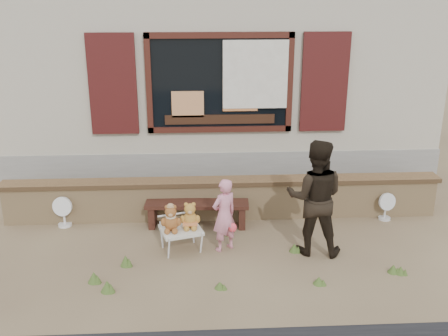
{
  "coord_description": "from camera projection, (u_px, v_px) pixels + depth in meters",
  "views": [
    {
      "loc": [
        -0.4,
        -6.9,
        3.64
      ],
      "look_at": [
        0.0,
        0.6,
        1.0
      ],
      "focal_mm": 42.0,
      "sensor_mm": 36.0,
      "label": 1
    }
  ],
  "objects": [
    {
      "name": "folding_chair",
      "position": [
        181.0,
        231.0,
        7.48
      ],
      "size": [
        0.68,
        0.63,
        0.34
      ],
      "rotation": [
        0.0,
        0.0,
        0.29
      ],
      "color": "beige",
      "rests_on": "ground"
    },
    {
      "name": "teddy_bear_left",
      "position": [
        171.0,
        217.0,
        7.36
      ],
      "size": [
        0.35,
        0.32,
        0.39
      ],
      "primitive_type": null,
      "rotation": [
        0.0,
        0.0,
        0.29
      ],
      "color": "brown",
      "rests_on": "folding_chair"
    },
    {
      "name": "bench",
      "position": [
        197.0,
        209.0,
        8.23
      ],
      "size": [
        1.63,
        0.44,
        0.41
      ],
      "rotation": [
        0.0,
        0.0,
        -0.06
      ],
      "color": "black",
      "rests_on": "ground"
    },
    {
      "name": "fan_right",
      "position": [
        386.0,
        206.0,
        8.51
      ],
      "size": [
        0.3,
        0.2,
        0.47
      ],
      "rotation": [
        0.0,
        0.0,
        0.22
      ],
      "color": "silver",
      "rests_on": "ground"
    },
    {
      "name": "ground",
      "position": [
        226.0,
        245.0,
        7.73
      ],
      "size": [
        80.0,
        80.0,
        0.0
      ],
      "primitive_type": "plane",
      "color": "brown",
      "rests_on": "ground"
    },
    {
      "name": "adult",
      "position": [
        315.0,
        198.0,
        7.28
      ],
      "size": [
        0.93,
        0.79,
        1.67
      ],
      "primitive_type": "imported",
      "rotation": [
        0.0,
        0.0,
        2.92
      ],
      "color": "black",
      "rests_on": "ground"
    },
    {
      "name": "teddy_bear_right",
      "position": [
        190.0,
        215.0,
        7.45
      ],
      "size": [
        0.35,
        0.32,
        0.39
      ],
      "primitive_type": null,
      "rotation": [
        0.0,
        0.0,
        0.29
      ],
      "color": "olive",
      "rests_on": "folding_chair"
    },
    {
      "name": "child",
      "position": [
        224.0,
        215.0,
        7.43
      ],
      "size": [
        0.47,
        0.43,
        1.09
      ],
      "primitive_type": "imported",
      "rotation": [
        0.0,
        0.0,
        3.71
      ],
      "color": "pink",
      "rests_on": "ground"
    },
    {
      "name": "brick_wall",
      "position": [
        223.0,
        198.0,
        8.55
      ],
      "size": [
        7.1,
        0.36,
        0.67
      ],
      "color": "tan",
      "rests_on": "ground"
    },
    {
      "name": "fan_left",
      "position": [
        64.0,
        211.0,
        8.27
      ],
      "size": [
        0.32,
        0.21,
        0.5
      ],
      "rotation": [
        0.0,
        0.0,
        -0.16
      ],
      "color": "white",
      "rests_on": "ground"
    },
    {
      "name": "shopfront",
      "position": [
        214.0,
        65.0,
        11.29
      ],
      "size": [
        8.04,
        5.13,
        4.0
      ],
      "color": "#A39B84",
      "rests_on": "ground"
    },
    {
      "name": "grass_tufts",
      "position": [
        216.0,
        269.0,
        6.94
      ],
      "size": [
        4.18,
        1.59,
        0.16
      ],
      "color": "#425C25",
      "rests_on": "ground"
    }
  ]
}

